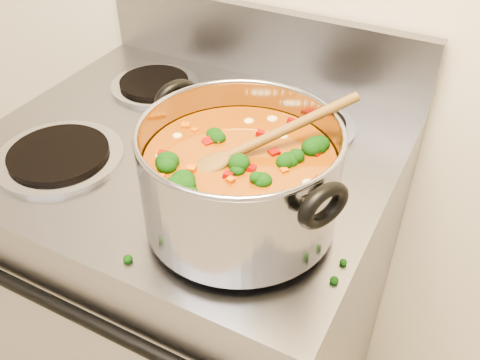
# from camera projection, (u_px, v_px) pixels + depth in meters

# --- Properties ---
(electric_range) EXTENTS (0.77, 0.70, 1.08)m
(electric_range) POSITION_uv_depth(u_px,v_px,m) (200.00, 295.00, 1.31)
(electric_range) COLOR gray
(electric_range) RESTS_ON ground
(stockpot) EXTENTS (0.35, 0.30, 0.18)m
(stockpot) POSITION_uv_depth(u_px,v_px,m) (240.00, 179.00, 0.79)
(stockpot) COLOR #95959C
(stockpot) RESTS_ON electric_range
(wooden_spoon) EXTENTS (0.20, 0.22, 0.09)m
(wooden_spoon) POSITION_uv_depth(u_px,v_px,m) (249.00, 147.00, 0.76)
(wooden_spoon) COLOR brown
(wooden_spoon) RESTS_ON stockpot
(cooktop_crumbs) EXTENTS (0.40, 0.14, 0.01)m
(cooktop_crumbs) POSITION_uv_depth(u_px,v_px,m) (212.00, 275.00, 0.76)
(cooktop_crumbs) COLOR black
(cooktop_crumbs) RESTS_ON electric_range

